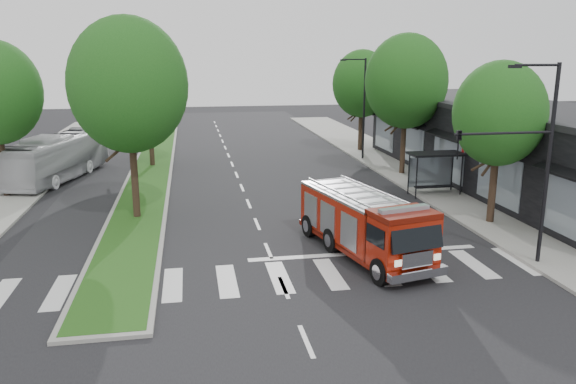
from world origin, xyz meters
TOP-DOWN VIEW (x-y plane):
  - ground at (0.00, 0.00)m, footprint 140.00×140.00m
  - sidewalk_right at (12.50, 10.00)m, footprint 5.00×80.00m
  - median at (-6.00, 18.00)m, footprint 3.00×50.00m
  - storefront_row at (17.00, 10.00)m, footprint 8.00×30.00m
  - bus_shelter at (11.20, 8.15)m, footprint 3.20×1.60m
  - tree_right_near at (11.50, 2.00)m, footprint 4.40×4.40m
  - tree_right_mid at (11.50, 14.00)m, footprint 5.60×5.60m
  - tree_right_far at (11.50, 24.00)m, footprint 5.00×5.00m
  - tree_median_near at (-6.00, 6.00)m, footprint 5.80×5.80m
  - tree_median_far at (-6.00, 20.00)m, footprint 5.60×5.60m
  - streetlight_right_near at (9.61, -3.50)m, footprint 4.08×0.22m
  - streetlight_right_far at (10.35, 20.00)m, footprint 2.11×0.20m
  - fire_engine at (3.90, -1.08)m, footprint 4.14×8.42m
  - city_bus at (-12.00, 16.68)m, footprint 5.30×11.27m

SIDE VIEW (x-z plane):
  - ground at x=0.00m, z-range 0.00..0.00m
  - sidewalk_right at x=12.50m, z-range 0.00..0.15m
  - median at x=-6.00m, z-range 0.00..0.16m
  - fire_engine at x=3.90m, z-range -0.06..2.75m
  - city_bus at x=-12.00m, z-range 0.00..3.06m
  - bus_shelter at x=11.20m, z-range 0.73..3.34m
  - storefront_row at x=17.00m, z-range 0.00..5.00m
  - streetlight_right_far at x=10.35m, z-range 0.48..8.48m
  - streetlight_right_near at x=9.61m, z-range 0.67..8.67m
  - tree_right_near at x=11.50m, z-range 1.48..9.53m
  - tree_right_far at x=11.50m, z-range 1.47..10.20m
  - tree_right_mid at x=11.50m, z-range 1.63..11.35m
  - tree_median_far at x=-6.00m, z-range 1.63..11.35m
  - tree_median_near at x=-6.00m, z-range 1.73..11.89m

